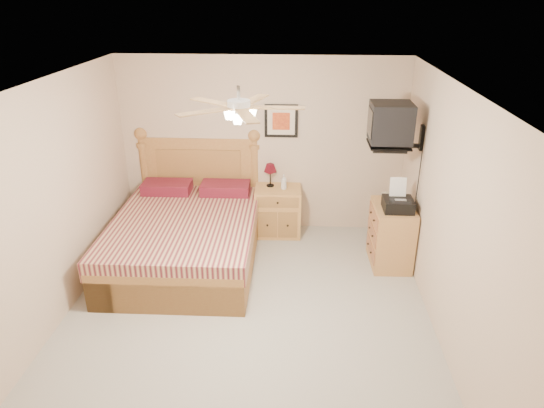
{
  "coord_description": "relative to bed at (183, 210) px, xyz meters",
  "views": [
    {
      "loc": [
        0.53,
        -4.33,
        3.31
      ],
      "look_at": [
        0.22,
        0.9,
        0.96
      ],
      "focal_mm": 32.0,
      "sensor_mm": 36.0,
      "label": 1
    }
  ],
  "objects": [
    {
      "name": "wall_tv",
      "position": [
        2.66,
        0.22,
        1.06
      ],
      "size": [
        0.56,
        0.46,
        0.58
      ],
      "primitive_type": null,
      "color": "black",
      "rests_on": "wall_right"
    },
    {
      "name": "nightstand",
      "position": [
        1.15,
        0.88,
        -0.4
      ],
      "size": [
        0.66,
        0.51,
        0.7
      ],
      "primitive_type": "cube",
      "rotation": [
        0.0,
        0.0,
        0.03
      ],
      "color": "tan",
      "rests_on": "ground"
    },
    {
      "name": "bed",
      "position": [
        0.0,
        0.0,
        0.0
      ],
      "size": [
        1.78,
        2.33,
        1.49
      ],
      "primitive_type": null,
      "rotation": [
        0.0,
        0.0,
        0.01
      ],
      "color": "#A46435",
      "rests_on": "ground"
    },
    {
      "name": "floor",
      "position": [
        0.91,
        -1.12,
        -0.75
      ],
      "size": [
        4.5,
        4.5,
        0.0
      ],
      "primitive_type": "plane",
      "color": "#A09C91",
      "rests_on": "ground"
    },
    {
      "name": "wall_back",
      "position": [
        0.91,
        1.13,
        0.5
      ],
      "size": [
        4.0,
        0.04,
        2.5
      ],
      "primitive_type": "cube",
      "color": "#C9AE94",
      "rests_on": "ground"
    },
    {
      "name": "fax_machine",
      "position": [
        2.66,
        0.01,
        0.26
      ],
      "size": [
        0.36,
        0.38,
        0.38
      ],
      "primitive_type": null,
      "rotation": [
        0.0,
        0.0,
        -0.0
      ],
      "color": "black",
      "rests_on": "dresser"
    },
    {
      "name": "wall_left",
      "position": [
        -1.09,
        -1.12,
        0.5
      ],
      "size": [
        0.04,
        4.5,
        2.5
      ],
      "primitive_type": "cube",
      "color": "#C9AE94",
      "rests_on": "ground"
    },
    {
      "name": "magazine_lower",
      "position": [
        2.58,
        0.38,
        0.08
      ],
      "size": [
        0.3,
        0.34,
        0.03
      ],
      "primitive_type": "imported",
      "rotation": [
        0.0,
        0.0,
        0.34
      ],
      "color": "beige",
      "rests_on": "dresser"
    },
    {
      "name": "magazine_upper",
      "position": [
        2.6,
        0.38,
        0.1
      ],
      "size": [
        0.19,
        0.25,
        0.02
      ],
      "primitive_type": "imported",
      "rotation": [
        0.0,
        0.0,
        0.08
      ],
      "color": "gray",
      "rests_on": "magazine_lower"
    },
    {
      "name": "lotion_bottle",
      "position": [
        1.24,
        0.87,
        0.06
      ],
      "size": [
        0.1,
        0.1,
        0.22
      ],
      "primitive_type": "imported",
      "rotation": [
        0.0,
        0.0,
        -0.19
      ],
      "color": "silver",
      "rests_on": "nightstand"
    },
    {
      "name": "table_lamp",
      "position": [
        1.04,
        0.98,
        0.13
      ],
      "size": [
        0.18,
        0.18,
        0.34
      ],
      "primitive_type": null,
      "rotation": [
        0.0,
        0.0,
        -0.01
      ],
      "color": "#5A0C19",
      "rests_on": "nightstand"
    },
    {
      "name": "ceiling",
      "position": [
        0.91,
        -1.12,
        1.75
      ],
      "size": [
        4.0,
        4.5,
        0.04
      ],
      "primitive_type": "cube",
      "color": "white",
      "rests_on": "ground"
    },
    {
      "name": "dresser",
      "position": [
        2.64,
        0.12,
        -0.34
      ],
      "size": [
        0.5,
        0.7,
        0.81
      ],
      "primitive_type": "cube",
      "rotation": [
        0.0,
        0.0,
        0.03
      ],
      "color": "#B47844",
      "rests_on": "ground"
    },
    {
      "name": "wall_right",
      "position": [
        2.91,
        -1.12,
        0.5
      ],
      "size": [
        0.04,
        4.5,
        2.5
      ],
      "primitive_type": "cube",
      "color": "#C9AE94",
      "rests_on": "ground"
    },
    {
      "name": "framed_picture",
      "position": [
        1.18,
        1.11,
        0.87
      ],
      "size": [
        0.46,
        0.04,
        0.46
      ],
      "primitive_type": "cube",
      "color": "black",
      "rests_on": "wall_back"
    },
    {
      "name": "ceiling_fan",
      "position": [
        0.91,
        -1.32,
        1.61
      ],
      "size": [
        1.14,
        1.14,
        0.28
      ],
      "primitive_type": null,
      "color": "white",
      "rests_on": "ceiling"
    },
    {
      "name": "wall_front",
      "position": [
        0.91,
        -3.37,
        0.5
      ],
      "size": [
        4.0,
        0.04,
        2.5
      ],
      "primitive_type": "cube",
      "color": "#C9AE94",
      "rests_on": "ground"
    }
  ]
}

